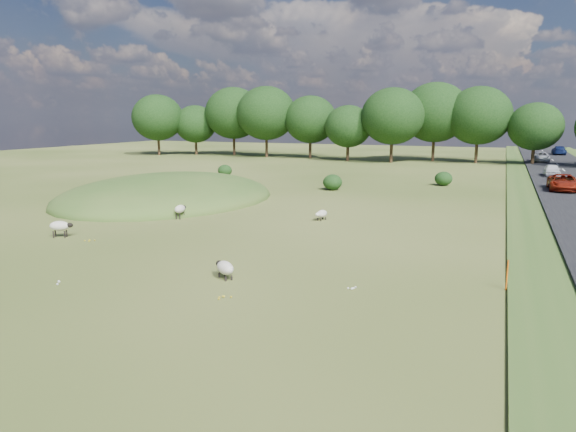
{
  "coord_description": "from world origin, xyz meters",
  "views": [
    {
      "loc": [
        13.07,
        -22.47,
        6.52
      ],
      "look_at": [
        2.0,
        4.0,
        1.0
      ],
      "focal_mm": 32.0,
      "sensor_mm": 36.0,
      "label": 1
    }
  ],
  "objects_px": {
    "sheep_2": "(225,268)",
    "car_6": "(552,170)",
    "car_2": "(559,150)",
    "car_0": "(563,182)",
    "car_5": "(541,157)",
    "sheep_3": "(180,209)",
    "sheep_0": "(60,226)",
    "marker_post": "(507,275)",
    "sheep_1": "(322,214)"
  },
  "relations": [
    {
      "from": "car_0",
      "to": "car_5",
      "type": "xyz_separation_m",
      "value": [
        0.0,
        32.5,
        -0.02
      ]
    },
    {
      "from": "car_0",
      "to": "car_6",
      "type": "distance_m",
      "value": 11.96
    },
    {
      "from": "sheep_2",
      "to": "car_6",
      "type": "height_order",
      "value": "car_6"
    },
    {
      "from": "marker_post",
      "to": "sheep_3",
      "type": "xyz_separation_m",
      "value": [
        -19.74,
        7.17,
        0.03
      ]
    },
    {
      "from": "car_2",
      "to": "car_6",
      "type": "distance_m",
      "value": 37.65
    },
    {
      "from": "sheep_2",
      "to": "car_2",
      "type": "xyz_separation_m",
      "value": [
        19.04,
        82.13,
        0.52
      ]
    },
    {
      "from": "marker_post",
      "to": "sheep_1",
      "type": "bearing_deg",
      "value": 137.23
    },
    {
      "from": "sheep_3",
      "to": "car_5",
      "type": "height_order",
      "value": "car_5"
    },
    {
      "from": "sheep_1",
      "to": "car_5",
      "type": "height_order",
      "value": "car_5"
    },
    {
      "from": "car_2",
      "to": "car_5",
      "type": "distance_m",
      "value": 17.35
    },
    {
      "from": "sheep_3",
      "to": "car_5",
      "type": "relative_size",
      "value": 0.26
    },
    {
      "from": "sheep_3",
      "to": "car_0",
      "type": "bearing_deg",
      "value": -53.75
    },
    {
      "from": "sheep_1",
      "to": "car_0",
      "type": "bearing_deg",
      "value": 156.16
    },
    {
      "from": "sheep_0",
      "to": "sheep_3",
      "type": "distance_m",
      "value": 7.72
    },
    {
      "from": "car_0",
      "to": "car_5",
      "type": "relative_size",
      "value": 1.02
    },
    {
      "from": "sheep_1",
      "to": "car_0",
      "type": "relative_size",
      "value": 0.24
    },
    {
      "from": "sheep_2",
      "to": "car_2",
      "type": "relative_size",
      "value": 0.25
    },
    {
      "from": "sheep_0",
      "to": "car_0",
      "type": "distance_m",
      "value": 40.37
    },
    {
      "from": "sheep_3",
      "to": "car_2",
      "type": "xyz_separation_m",
      "value": [
        28.09,
        72.06,
        0.36
      ]
    },
    {
      "from": "marker_post",
      "to": "sheep_3",
      "type": "distance_m",
      "value": 21.0
    },
    {
      "from": "sheep_3",
      "to": "car_6",
      "type": "bearing_deg",
      "value": -41.8
    },
    {
      "from": "marker_post",
      "to": "car_6",
      "type": "bearing_deg",
      "value": 83.78
    },
    {
      "from": "sheep_1",
      "to": "car_5",
      "type": "relative_size",
      "value": 0.24
    },
    {
      "from": "sheep_2",
      "to": "car_5",
      "type": "bearing_deg",
      "value": -68.32
    },
    {
      "from": "sheep_3",
      "to": "sheep_0",
      "type": "bearing_deg",
      "value": 150.54
    },
    {
      "from": "sheep_3",
      "to": "car_6",
      "type": "relative_size",
      "value": 0.34
    },
    {
      "from": "marker_post",
      "to": "car_5",
      "type": "bearing_deg",
      "value": 85.82
    },
    {
      "from": "sheep_2",
      "to": "car_5",
      "type": "relative_size",
      "value": 0.26
    },
    {
      "from": "sheep_0",
      "to": "sheep_1",
      "type": "distance_m",
      "value": 15.49
    },
    {
      "from": "sheep_0",
      "to": "car_6",
      "type": "distance_m",
      "value": 49.85
    },
    {
      "from": "marker_post",
      "to": "car_0",
      "type": "xyz_separation_m",
      "value": [
        4.55,
        29.81,
        0.35
      ]
    },
    {
      "from": "sheep_1",
      "to": "sheep_2",
      "type": "relative_size",
      "value": 0.94
    },
    {
      "from": "sheep_1",
      "to": "sheep_2",
      "type": "xyz_separation_m",
      "value": [
        0.31,
        -13.07,
        0.05
      ]
    },
    {
      "from": "car_2",
      "to": "car_0",
      "type": "bearing_deg",
      "value": 85.6
    },
    {
      "from": "sheep_0",
      "to": "car_5",
      "type": "relative_size",
      "value": 0.27
    },
    {
      "from": "car_2",
      "to": "car_6",
      "type": "relative_size",
      "value": 1.33
    },
    {
      "from": "sheep_2",
      "to": "car_0",
      "type": "bearing_deg",
      "value": -80.15
    },
    {
      "from": "marker_post",
      "to": "car_0",
      "type": "distance_m",
      "value": 30.16
    },
    {
      "from": "marker_post",
      "to": "sheep_3",
      "type": "bearing_deg",
      "value": 160.04
    },
    {
      "from": "marker_post",
      "to": "car_6",
      "type": "relative_size",
      "value": 0.32
    },
    {
      "from": "car_5",
      "to": "car_6",
      "type": "xyz_separation_m",
      "value": [
        0.0,
        -20.53,
        -0.04
      ]
    },
    {
      "from": "sheep_0",
      "to": "sheep_3",
      "type": "height_order",
      "value": "sheep_0"
    },
    {
      "from": "marker_post",
      "to": "car_2",
      "type": "bearing_deg",
      "value": 83.98
    },
    {
      "from": "car_2",
      "to": "car_6",
      "type": "xyz_separation_m",
      "value": [
        -3.8,
        -37.46,
        -0.09
      ]
    },
    {
      "from": "sheep_2",
      "to": "sheep_0",
      "type": "bearing_deg",
      "value": 21.09
    },
    {
      "from": "sheep_2",
      "to": "marker_post",
      "type": "bearing_deg",
      "value": -130.02
    },
    {
      "from": "car_5",
      "to": "sheep_2",
      "type": "bearing_deg",
      "value": -103.16
    },
    {
      "from": "sheep_0",
      "to": "car_6",
      "type": "relative_size",
      "value": 0.35
    },
    {
      "from": "car_6",
      "to": "car_0",
      "type": "bearing_deg",
      "value": -90.0
    },
    {
      "from": "marker_post",
      "to": "sheep_2",
      "type": "distance_m",
      "value": 11.08
    }
  ]
}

